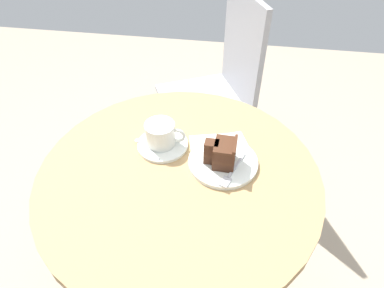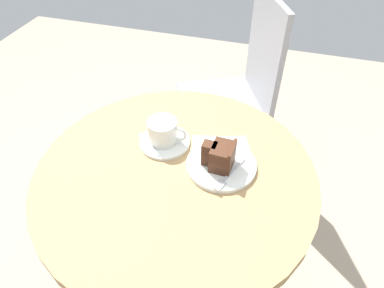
# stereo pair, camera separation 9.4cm
# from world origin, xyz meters

# --- Properties ---
(cafe_table) EXTENTS (0.76, 0.76, 0.72)m
(cafe_table) POSITION_xyz_m (0.00, 0.00, 0.60)
(cafe_table) COLOR #A37F51
(cafe_table) RESTS_ON ground
(saucer) EXTENTS (0.15, 0.15, 0.01)m
(saucer) POSITION_xyz_m (-0.06, 0.10, 0.72)
(saucer) COLOR silver
(saucer) RESTS_ON cafe_table
(coffee_cup) EXTENTS (0.12, 0.09, 0.07)m
(coffee_cup) POSITION_xyz_m (-0.07, 0.10, 0.76)
(coffee_cup) COLOR silver
(coffee_cup) RESTS_ON saucer
(teaspoon) EXTENTS (0.09, 0.08, 0.00)m
(teaspoon) POSITION_xyz_m (-0.11, 0.08, 0.73)
(teaspoon) COLOR #B7B7BC
(teaspoon) RESTS_ON saucer
(cake_plate) EXTENTS (0.19, 0.19, 0.01)m
(cake_plate) POSITION_xyz_m (0.11, 0.05, 0.72)
(cake_plate) COLOR silver
(cake_plate) RESTS_ON cafe_table
(cake_slice) EXTENTS (0.09, 0.07, 0.08)m
(cake_slice) POSITION_xyz_m (0.11, 0.04, 0.76)
(cake_slice) COLOR #422619
(cake_slice) RESTS_ON cake_plate
(fork) EXTENTS (0.07, 0.13, 0.00)m
(fork) POSITION_xyz_m (0.14, 0.01, 0.73)
(fork) COLOR #B7B7BC
(fork) RESTS_ON cake_plate
(napkin) EXTENTS (0.21, 0.19, 0.00)m
(napkin) POSITION_xyz_m (0.11, 0.10, 0.72)
(napkin) COLOR silver
(napkin) RESTS_ON cafe_table
(cafe_chair) EXTENTS (0.51, 0.51, 0.92)m
(cafe_chair) POSITION_xyz_m (0.06, 0.75, 0.54)
(cafe_chair) COLOR #9E9EA3
(cafe_chair) RESTS_ON ground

